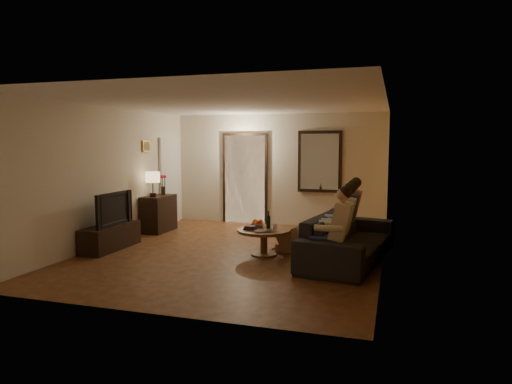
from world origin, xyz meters
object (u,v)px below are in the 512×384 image
(sofa, at_px, (349,238))
(dog, at_px, (290,237))
(tv, at_px, (110,209))
(person_d, at_px, (349,216))
(person_a, at_px, (336,234))
(person_c, at_px, (345,221))
(laptop, at_px, (265,232))
(wine_bottle, at_px, (268,220))
(person_b, at_px, (341,227))
(tv_stand, at_px, (110,237))
(dresser, at_px, (159,214))
(bowl, at_px, (258,225))
(table_lamp, at_px, (153,184))
(coffee_table, at_px, (264,242))

(sofa, distance_m, dog, 1.07)
(tv, height_order, person_d, person_d)
(person_d, distance_m, dog, 1.18)
(person_a, height_order, person_c, same)
(dog, relative_size, laptop, 1.70)
(person_a, relative_size, dog, 2.14)
(sofa, xyz_separation_m, person_c, (-0.10, 0.30, 0.22))
(wine_bottle, bearing_deg, person_c, 11.26)
(person_b, height_order, wine_bottle, person_b)
(tv_stand, relative_size, person_a, 1.09)
(person_c, relative_size, laptop, 3.65)
(sofa, relative_size, dog, 4.60)
(dresser, bearing_deg, wine_bottle, -24.58)
(person_b, xyz_separation_m, wine_bottle, (-1.28, 0.35, 0.01))
(bowl, distance_m, laptop, 0.57)
(tv, distance_m, person_a, 4.15)
(table_lamp, height_order, person_a, table_lamp)
(dresser, xyz_separation_m, bowl, (2.61, -1.18, 0.09))
(person_a, xyz_separation_m, coffee_table, (-1.33, 0.85, -0.38))
(tv, height_order, wine_bottle, tv)
(person_a, bearing_deg, sofa, 83.66)
(tv_stand, height_order, laptop, laptop)
(person_a, bearing_deg, laptop, 155.24)
(person_c, bearing_deg, sofa, -71.57)
(table_lamp, xyz_separation_m, bowl, (2.61, -0.96, -0.57))
(coffee_table, bearing_deg, table_lamp, 157.10)
(bowl, relative_size, wine_bottle, 0.84)
(person_b, relative_size, person_c, 1.00)
(coffee_table, bearing_deg, dresser, 153.37)
(person_d, xyz_separation_m, coffee_table, (-1.33, -0.95, -0.38))
(coffee_table, bearing_deg, person_a, -32.52)
(coffee_table, xyz_separation_m, wine_bottle, (0.05, 0.10, 0.38))
(tv_stand, relative_size, dog, 2.35)
(coffee_table, bearing_deg, sofa, 2.17)
(person_c, bearing_deg, person_d, 90.00)
(tv, height_order, person_c, person_c)
(coffee_table, height_order, laptop, laptop)
(laptop, bearing_deg, person_b, -29.20)
(sofa, xyz_separation_m, wine_bottle, (-1.38, 0.05, 0.23))
(sofa, bearing_deg, tv, 105.08)
(person_d, height_order, dog, person_d)
(person_c, height_order, dog, person_c)
(table_lamp, relative_size, laptop, 1.64)
(dog, bearing_deg, bowl, -160.13)
(laptop, bearing_deg, wine_bottle, 66.70)
(tv_stand, distance_m, person_b, 4.14)
(table_lamp, bearing_deg, wine_bottle, -20.80)
(sofa, distance_m, person_b, 0.39)
(tv_stand, bearing_deg, table_lamp, 90.00)
(tv, height_order, laptop, tv)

